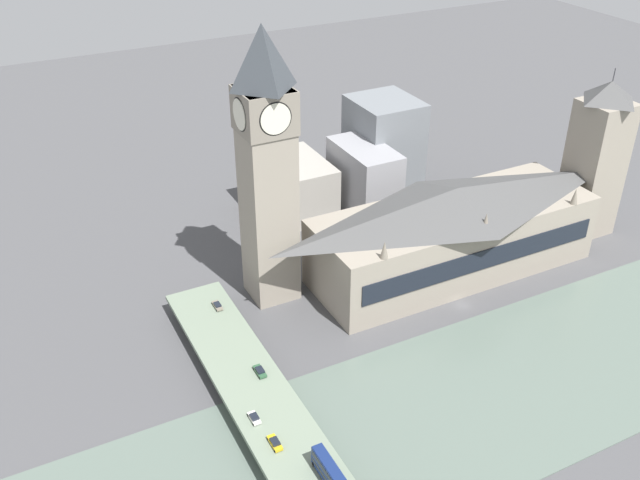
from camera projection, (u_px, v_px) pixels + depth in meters
ground_plane at (463, 306)px, 203.76m from camera, size 600.00×600.00×0.00m
river_water at (540, 372)px, 179.27m from camera, size 51.99×360.00×0.30m
parliament_hall at (453, 230)px, 213.12m from camera, size 29.47×86.94×27.93m
clock_tower at (267, 162)px, 187.70m from camera, size 14.06×14.06×78.29m
victoria_tower at (596, 159)px, 228.41m from camera, size 14.36×14.36×55.52m
road_bridge at (295, 456)px, 150.51m from camera, size 135.97×15.72×5.27m
double_decker_bus_rear at (329, 470)px, 142.51m from camera, size 10.82×2.51×5.09m
car_northbound_lead at (275, 443)px, 151.52m from camera, size 4.76×1.84×1.41m
car_northbound_tail at (217, 305)px, 193.91m from camera, size 4.53×1.80×1.25m
car_southbound_lead at (260, 371)px, 170.98m from camera, size 4.69×1.91×1.40m
car_southbound_tail at (254, 418)px, 157.82m from camera, size 4.10×1.83×1.34m
city_block_west at (364, 180)px, 245.69m from camera, size 28.18×15.15×24.68m
city_block_center at (290, 187)px, 247.38m from camera, size 28.93×24.23×18.82m
city_block_east at (383, 146)px, 257.65m from camera, size 24.11×21.84×35.08m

